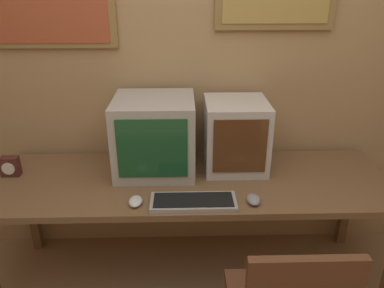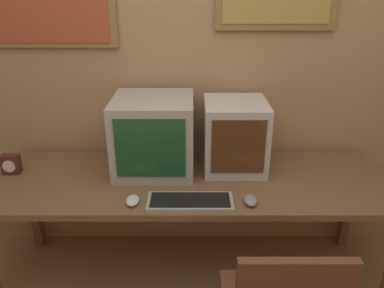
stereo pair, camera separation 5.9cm
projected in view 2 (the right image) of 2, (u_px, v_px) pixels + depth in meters
name	position (u px, v px, depth m)	size (l,w,h in m)	color
wall_back	(192.00, 58.00, 2.25)	(8.00, 0.08, 2.60)	tan
desk	(192.00, 188.00, 2.15)	(2.25, 0.72, 0.70)	brown
monitor_left	(156.00, 134.00, 2.16)	(0.45, 0.44, 0.43)	#B7B2A8
monitor_right	(236.00, 135.00, 2.18)	(0.36, 0.38, 0.41)	beige
keyboard_main	(192.00, 202.00, 1.88)	(0.43, 0.17, 0.03)	#A8A399
mouse_near_keyboard	(252.00, 201.00, 1.88)	(0.07, 0.10, 0.04)	gray
mouse_far_corner	(134.00, 200.00, 1.88)	(0.07, 0.10, 0.03)	silver
desk_clock	(13.00, 164.00, 2.16)	(0.10, 0.06, 0.12)	#4C231E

